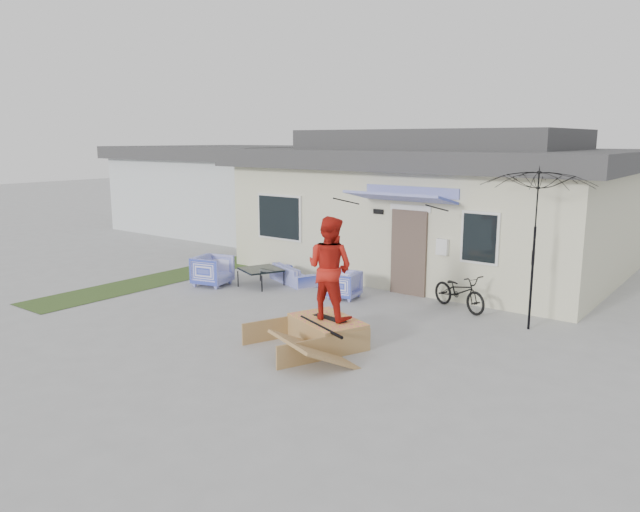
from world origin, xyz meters
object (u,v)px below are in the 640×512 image
Objects in this scene: loveseat at (293,271)px; bicycle at (460,288)px; armchair_left at (213,269)px; coffee_table at (261,277)px; skateboard at (329,318)px; skate_ramp at (327,331)px; patio_umbrella at (534,244)px; armchair_right at (343,283)px; skater at (330,266)px.

bicycle reaches higher than loveseat.
armchair_left reaches higher than loveseat.
coffee_table is 1.26× the size of skateboard.
bicycle is 0.84× the size of skate_ramp.
coffee_table is 4.80m from skate_ramp.
patio_umbrella reaches higher than skate_ramp.
armchair_left is 5.46m from skateboard.
bicycle reaches higher than armchair_right.
bicycle is (4.64, 0.29, 0.19)m from loveseat.
armchair_left is 0.55× the size of bicycle.
armchair_right is 0.46× the size of bicycle.
skateboard is (0.02, 0.04, 0.26)m from skate_ramp.
coffee_table is 0.36× the size of patio_umbrella.
loveseat is 0.92m from coffee_table.
armchair_right is at bearing 131.06° from skateboard.
armchair_right is at bearing 128.88° from bicycle.
patio_umbrella is 3.47× the size of skateboard.
bicycle is (6.12, 1.81, 0.07)m from armchair_left.
bicycle reaches higher than coffee_table.
loveseat is 0.85× the size of skater.
patio_umbrella is 4.32m from skateboard.
skateboard is at bearing 90.00° from skate_ramp.
skate_ramp is at bearing -123.51° from armchair_left.
armchair_right is at bearing -171.91° from loveseat.
loveseat is 2.18× the size of skateboard.
armchair_left reaches higher than skateboard.
armchair_left is 1.30m from coffee_table.
armchair_left is 1.17× the size of skateboard.
skate_ramp is (5.14, -1.84, -0.20)m from armchair_left.
skater is at bearing 159.75° from loveseat.
loveseat reaches higher than coffee_table.
skater is (4.09, -2.50, 1.25)m from coffee_table.
armchair_right is at bearing 7.83° from coffee_table.
armchair_left is 5.56m from skater.
skater is at bearing 0.00° from skateboard.
loveseat is at bearing 63.26° from coffee_table.
armchair_right is at bearing 141.97° from skate_ramp.
armchair_left is at bearing -177.80° from skate_ramp.
armchair_right is 3.33m from skate_ramp.
skater reaches higher than patio_umbrella.
patio_umbrella is at bearing -82.67° from bicycle.
loveseat is 2.05m from armchair_right.
patio_umbrella is (1.74, -0.47, 1.24)m from bicycle.
armchair_left is at bearing -83.22° from armchair_right.
patio_umbrella is 1.37× the size of skate_ramp.
armchair_right is 4.61m from patio_umbrella.
skater is (5.15, -1.80, 1.04)m from armchair_left.
bicycle is at bearing -107.66° from skater.
loveseat is at bearing -44.84° from skater.
patio_umbrella is 4.15m from skater.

